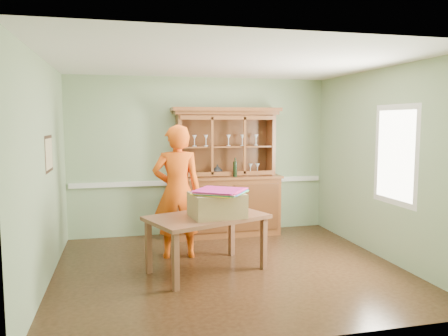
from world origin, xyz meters
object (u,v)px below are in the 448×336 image
object	(u,v)px
china_hutch	(226,191)
cardboard_box	(217,205)
dining_table	(207,222)
person	(177,192)

from	to	relation	value
china_hutch	cardboard_box	size ratio (longest dim) A/B	3.34
dining_table	person	xyz separation A→B (m)	(-0.29, 0.69, 0.30)
china_hutch	cardboard_box	world-z (taller)	china_hutch
dining_table	cardboard_box	world-z (taller)	cardboard_box
cardboard_box	person	size ratio (longest dim) A/B	0.34
person	china_hutch	bearing A→B (deg)	-128.73
dining_table	person	world-z (taller)	person
dining_table	cardboard_box	bearing A→B (deg)	-61.37
person	dining_table	bearing A→B (deg)	116.99
china_hutch	cardboard_box	bearing A→B (deg)	-107.41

